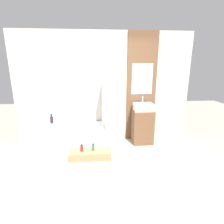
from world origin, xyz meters
TOP-DOWN VIEW (x-y plane):
  - ground_plane at (0.00, 0.00)m, footprint 12.00×12.00m
  - wall_tiled_back at (0.00, 1.58)m, footprint 4.20×0.06m
  - wall_wood_accent at (0.92, 1.53)m, footprint 0.71×0.04m
  - bathtub at (-0.65, 1.19)m, footprint 1.38×0.68m
  - glass_shower_screen at (0.01, 1.12)m, footprint 0.01×0.51m
  - wooden_step_bench at (-0.32, 0.61)m, footprint 0.84×0.31m
  - vanity_cabinet at (0.92, 1.29)m, footprint 0.48×0.44m
  - sink at (0.92, 1.29)m, footprint 0.44×0.31m
  - vase_tall_dark at (-1.25, 1.44)m, footprint 0.07×0.07m
  - vase_round_light at (-1.11, 1.42)m, footprint 0.12×0.12m
  - bottle_soap_primary at (-0.49, 0.61)m, footprint 0.06×0.06m
  - bottle_soap_secondary at (-0.26, 0.61)m, footprint 0.05×0.05m

SIDE VIEW (x-z plane):
  - ground_plane at x=0.00m, z-range 0.00..0.00m
  - wooden_step_bench at x=-0.32m, z-range 0.00..0.16m
  - bottle_soap_primary at x=-0.49m, z-range 0.15..0.31m
  - bottle_soap_secondary at x=-0.26m, z-range 0.15..0.31m
  - bathtub at x=-0.65m, z-range 0.00..0.49m
  - vanity_cabinet at x=0.92m, z-range 0.00..0.81m
  - vase_round_light at x=-1.11m, z-range 0.49..0.61m
  - vase_tall_dark at x=-1.25m, z-range 0.47..0.70m
  - sink at x=0.92m, z-range 0.73..1.06m
  - glass_shower_screen at x=0.01m, z-range 0.49..1.70m
  - wall_tiled_back at x=0.00m, z-range 0.00..2.60m
  - wall_wood_accent at x=0.92m, z-range 0.02..2.62m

